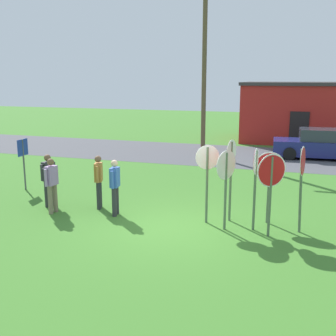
{
  "coord_description": "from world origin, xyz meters",
  "views": [
    {
      "loc": [
        3.24,
        -10.3,
        4.05
      ],
      "look_at": [
        -0.61,
        1.67,
        1.3
      ],
      "focal_mm": 44.32,
      "sensor_mm": 36.0,
      "label": 1
    }
  ],
  "objects": [
    {
      "name": "stop_sign_center_cluster",
      "position": [
        1.44,
        1.09,
        1.59
      ],
      "size": [
        0.18,
        0.65,
        2.36
      ],
      "color": "#51664C",
      "rests_on": "ground"
    },
    {
      "name": "person_on_left",
      "position": [
        -1.89,
        0.53,
        0.95
      ],
      "size": [
        0.26,
        0.57,
        1.69
      ],
      "color": "#2D2D33",
      "rests_on": "ground"
    },
    {
      "name": "person_in_blue",
      "position": [
        -4.28,
        0.7,
        0.95
      ],
      "size": [
        0.32,
        0.55,
        1.69
      ],
      "color": "#2D2D33",
      "rests_on": "ground"
    },
    {
      "name": "stop_sign_leaning_right",
      "position": [
        2.49,
        1.24,
        1.4
      ],
      "size": [
        0.85,
        0.17,
        2.04
      ],
      "color": "#51664C",
      "rests_on": "ground"
    },
    {
      "name": "stop_sign_rear_left",
      "position": [
        2.18,
        0.54,
        1.52
      ],
      "size": [
        0.08,
        0.7,
        2.25
      ],
      "color": "#51664C",
      "rests_on": "ground"
    },
    {
      "name": "ground_plane",
      "position": [
        0.0,
        0.0,
        0.0
      ],
      "size": [
        80.0,
        80.0,
        0.0
      ],
      "primitive_type": "plane",
      "color": "#3D7528"
    },
    {
      "name": "stop_sign_leaning_left",
      "position": [
        3.35,
        0.76,
        1.59
      ],
      "size": [
        0.15,
        0.77,
        2.32
      ],
      "color": "#51664C",
      "rests_on": "ground"
    },
    {
      "name": "stop_sign_nearest",
      "position": [
        0.84,
        0.73,
        1.51
      ],
      "size": [
        0.61,
        0.33,
        2.24
      ],
      "color": "#51664C",
      "rests_on": "ground"
    },
    {
      "name": "stop_sign_tallest",
      "position": [
        2.61,
        0.21,
        1.5
      ],
      "size": [
        0.66,
        0.56,
        2.18
      ],
      "color": "#51664C",
      "rests_on": "ground"
    },
    {
      "name": "stop_sign_far_back",
      "position": [
        1.43,
        0.34,
        1.5
      ],
      "size": [
        0.38,
        0.7,
        2.19
      ],
      "color": "#51664C",
      "rests_on": "ground"
    },
    {
      "name": "street_asphalt",
      "position": [
        0.0,
        11.33,
        0.0
      ],
      "size": [
        60.0,
        6.4,
        0.01
      ],
      "primitive_type": "cube",
      "color": "#4C4C51",
      "rests_on": "ground"
    },
    {
      "name": "parked_car_on_street",
      "position": [
        4.13,
        11.96,
        0.69
      ],
      "size": [
        4.4,
        2.22,
        1.51
      ],
      "color": "navy",
      "rests_on": "ground"
    },
    {
      "name": "utility_pole",
      "position": [
        -1.72,
        11.24,
        4.68
      ],
      "size": [
        1.8,
        0.24,
        9.0
      ],
      "color": "brown",
      "rests_on": "ground"
    },
    {
      "name": "person_holding_notes",
      "position": [
        -3.82,
        0.15,
        0.98
      ],
      "size": [
        0.39,
        0.57,
        1.69
      ],
      "color": "#7A6B56",
      "rests_on": "ground"
    },
    {
      "name": "person_in_dark_shirt",
      "position": [
        -2.67,
        0.99,
        0.95
      ],
      "size": [
        0.32,
        0.54,
        1.69
      ],
      "color": "#2D2D33",
      "rests_on": "ground"
    },
    {
      "name": "info_panel_leftmost",
      "position": [
        -6.28,
        2.15,
        1.3
      ],
      "size": [
        0.06,
        0.6,
        1.88
      ],
      "color": "#4C4C51",
      "rests_on": "ground"
    },
    {
      "name": "building_background",
      "position": [
        3.13,
        17.9,
        1.89
      ],
      "size": [
        7.27,
        5.35,
        3.77
      ],
      "color": "#B2231E",
      "rests_on": "ground"
    }
  ]
}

